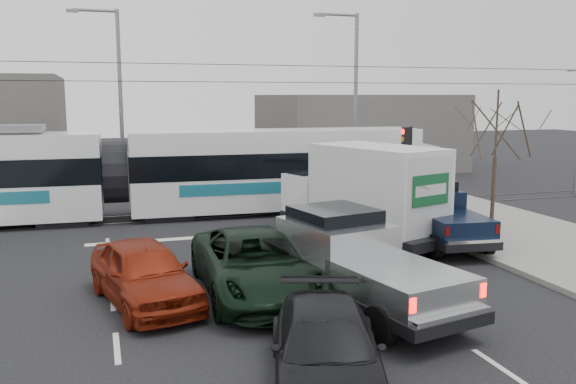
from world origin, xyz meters
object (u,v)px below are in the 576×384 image
object	(u,v)px
box_truck	(365,194)
silver_pickup	(353,259)
traffic_signal	(407,152)
red_car	(144,273)
green_car	(256,264)
dark_car	(326,350)
navy_pickup	(435,214)
street_lamp_far	(116,92)
bare_tree	(496,130)
tram	(114,174)
street_lamp_near	(352,92)

from	to	relation	value
box_truck	silver_pickup	bearing A→B (deg)	-135.84
traffic_signal	red_car	size ratio (longest dim) A/B	0.80
traffic_signal	box_truck	size ratio (longest dim) A/B	0.51
green_car	red_car	distance (m)	2.71
red_car	dark_car	xyz separation A→B (m)	(2.63, -5.28, -0.10)
silver_pickup	box_truck	size ratio (longest dim) A/B	0.91
navy_pickup	dark_car	distance (m)	11.14
street_lamp_far	box_truck	world-z (taller)	street_lamp_far
bare_tree	tram	size ratio (longest dim) A/B	0.19
navy_pickup	silver_pickup	bearing A→B (deg)	-130.62
street_lamp_near	street_lamp_far	size ratio (longest dim) A/B	1.00
green_car	red_car	bearing A→B (deg)	178.27
street_lamp_far	silver_pickup	world-z (taller)	street_lamp_far
silver_pickup	dark_car	xyz separation A→B (m)	(-2.12, -3.81, -0.43)
street_lamp_far	navy_pickup	size ratio (longest dim) A/B	1.75
traffic_signal	silver_pickup	size ratio (longest dim) A/B	0.56
red_car	street_lamp_near	bearing A→B (deg)	38.43
tram	dark_car	size ratio (longest dim) A/B	5.57
traffic_signal	green_car	size ratio (longest dim) A/B	0.63
navy_pickup	dark_car	world-z (taller)	navy_pickup
street_lamp_near	red_car	xyz separation A→B (m)	(-11.57, -14.50, -4.35)
traffic_signal	bare_tree	bearing A→B (deg)	-74.24
street_lamp_far	box_truck	bearing A→B (deg)	-58.19
box_truck	navy_pickup	world-z (taller)	box_truck
dark_car	box_truck	bearing A→B (deg)	79.02
red_car	bare_tree	bearing A→B (deg)	1.21
silver_pickup	box_truck	distance (m)	6.44
traffic_signal	silver_pickup	bearing A→B (deg)	-125.23
box_truck	green_car	xyz separation A→B (m)	(-4.97, -4.38, -0.84)
box_truck	green_car	distance (m)	6.68
box_truck	dark_car	xyz separation A→B (m)	(-5.05, -9.52, -0.97)
street_lamp_near	tram	xyz separation A→B (m)	(-11.91, -3.90, -3.25)
street_lamp_near	green_car	xyz separation A→B (m)	(-8.87, -14.65, -4.32)
tram	bare_tree	bearing A→B (deg)	-29.75
dark_car	red_car	bearing A→B (deg)	133.42
tram	silver_pickup	world-z (taller)	tram
street_lamp_near	navy_pickup	distance (m)	12.11
tram	red_car	size ratio (longest dim) A/B	5.72
street_lamp_near	dark_car	bearing A→B (deg)	-114.33
silver_pickup	red_car	bearing A→B (deg)	150.60
silver_pickup	green_car	bearing A→B (deg)	134.92
bare_tree	red_car	bearing A→B (deg)	-165.82
traffic_signal	navy_pickup	xyz separation A→B (m)	(-0.94, -3.75, -1.71)
traffic_signal	tram	world-z (taller)	tram
silver_pickup	dark_car	distance (m)	4.38
box_truck	street_lamp_far	bearing A→B (deg)	103.12
street_lamp_near	green_car	size ratio (longest dim) A/B	1.58
traffic_signal	tram	size ratio (longest dim) A/B	0.14
bare_tree	navy_pickup	distance (m)	3.46
green_car	tram	bearing A→B (deg)	107.21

